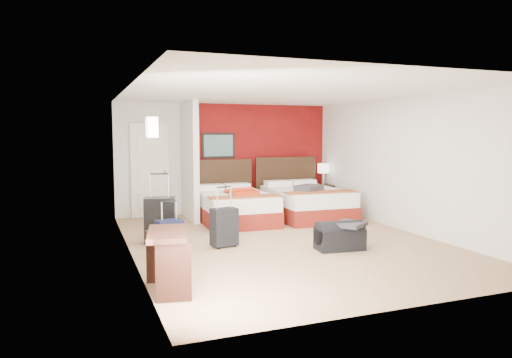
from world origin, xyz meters
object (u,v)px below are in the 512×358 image
bed_right (306,203)px  table_lamp (323,174)px  suitcase_black (160,221)px  nightstand (323,197)px  duffel_bag (340,238)px  red_suitcase_open (241,192)px  suitcase_navy (170,239)px  bed_left (235,208)px  suitcase_charcoal (224,229)px  desk (167,261)px

bed_right → table_lamp: (0.90, 0.88, 0.54)m
bed_right → suitcase_black: size_ratio=2.80×
nightstand → duffel_bag: size_ratio=0.81×
red_suitcase_open → suitcase_navy: (-1.87, -2.15, -0.38)m
nightstand → bed_left: bearing=-154.3°
bed_right → nightstand: (0.90, 0.88, -0.01)m
bed_left → suitcase_charcoal: suitcase_charcoal is taller
bed_right → red_suitcase_open: 1.54m
bed_left → suitcase_charcoal: 2.13m
duffel_bag → desk: (-2.89, -1.01, 0.17)m
bed_right → duffel_bag: bed_right is taller
suitcase_charcoal → suitcase_black: bearing=135.7°
bed_left → desk: size_ratio=2.31×
bed_right → suitcase_charcoal: 3.09m
bed_left → nightstand: bearing=20.5°
red_suitcase_open → table_lamp: table_lamp is taller
bed_left → bed_right: bearing=0.1°
nightstand → suitcase_navy: 5.26m
red_suitcase_open → desk: size_ratio=0.85×
table_lamp → suitcase_black: 4.82m
bed_right → duffel_bag: bearing=-104.3°
suitcase_charcoal → duffel_bag: bearing=-37.7°
suitcase_navy → desk: desk is taller
red_suitcase_open → suitcase_black: (-1.86, -1.26, -0.27)m
suitcase_charcoal → suitcase_navy: bearing=-174.2°
bed_left → bed_right: (1.61, -0.06, 0.01)m
table_lamp → desk: size_ratio=0.59×
nightstand → suitcase_black: suitcase_black is taller
suitcase_black → duffel_bag: size_ratio=1.01×
bed_left → table_lamp: 2.70m
red_suitcase_open → duffel_bag: size_ratio=0.99×
red_suitcase_open → nightstand: (2.41, 0.92, -0.34)m
bed_right → suitcase_navy: bearing=-145.1°
bed_right → suitcase_black: (-3.37, -1.29, 0.06)m
bed_right → table_lamp: size_ratio=4.08×
bed_left → nightstand: (2.51, 0.82, 0.00)m
bed_right → suitcase_black: 3.61m
bed_left → red_suitcase_open: bearing=-42.5°
bed_right → suitcase_navy: 4.02m
suitcase_navy → desk: (-0.31, -1.54, 0.09)m
table_lamp → suitcase_charcoal: size_ratio=0.85×
suitcase_navy → bed_left: bearing=40.5°
suitcase_navy → duffel_bag: size_ratio=0.71×
bed_left → table_lamp: (2.51, 0.82, 0.55)m
suitcase_black → nightstand: bearing=40.9°
bed_right → nightstand: size_ratio=3.48×
table_lamp → red_suitcase_open: bearing=-159.1°
table_lamp → suitcase_charcoal: (-3.34, -2.78, -0.55)m
bed_left → suitcase_black: suitcase_black is taller
nightstand → table_lamp: 0.55m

